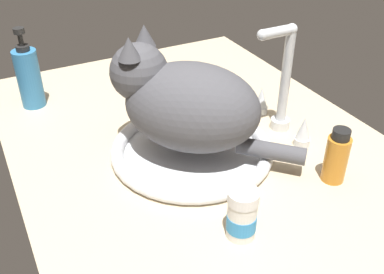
% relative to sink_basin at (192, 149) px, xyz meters
% --- Properties ---
extents(countertop, '(1.09, 0.72, 0.03)m').
position_rel_sink_basin_xyz_m(countertop, '(0.02, 0.03, -0.03)').
color(countertop, '#CCB793').
rests_on(countertop, ground).
extents(sink_basin, '(0.32, 0.32, 0.03)m').
position_rel_sink_basin_xyz_m(sink_basin, '(0.00, 0.00, 0.00)').
color(sink_basin, white).
rests_on(sink_basin, countertop).
extents(faucet, '(0.18, 0.10, 0.23)m').
position_rel_sink_basin_xyz_m(faucet, '(-0.00, 0.21, 0.08)').
color(faucet, silver).
rests_on(faucet, countertop).
extents(cat, '(0.32, 0.32, 0.21)m').
position_rel_sink_basin_xyz_m(cat, '(-0.01, -0.01, 0.10)').
color(cat, '#4C4C51').
rests_on(cat, sink_basin).
extents(amber_bottle, '(0.04, 0.04, 0.11)m').
position_rel_sink_basin_xyz_m(amber_bottle, '(0.19, 0.19, 0.04)').
color(amber_bottle, '#C67A23').
rests_on(amber_bottle, countertop).
extents(soap_pump_bottle, '(0.05, 0.05, 0.19)m').
position_rel_sink_basin_xyz_m(soap_pump_bottle, '(-0.35, -0.23, 0.06)').
color(soap_pump_bottle, teal).
rests_on(soap_pump_bottle, countertop).
extents(pill_bottle, '(0.05, 0.05, 0.09)m').
position_rel_sink_basin_xyz_m(pill_bottle, '(0.23, -0.03, 0.03)').
color(pill_bottle, white).
rests_on(pill_bottle, countertop).
extents(toothbrush, '(0.06, 0.17, 0.02)m').
position_rel_sink_basin_xyz_m(toothbrush, '(-0.29, 0.06, -0.00)').
color(toothbrush, silver).
rests_on(toothbrush, countertop).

